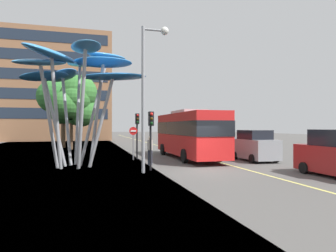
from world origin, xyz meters
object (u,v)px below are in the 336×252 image
object	(u,v)px
car_parked_mid	(255,146)
car_parked_far	(217,141)
traffic_light_kerb_near	(151,128)
street_lamp	(149,79)
leaf_sculpture	(75,71)
pedestrian	(150,150)
traffic_light_kerb_far	(137,126)
no_entry_sign	(133,138)
red_bus	(189,132)

from	to	relation	value
car_parked_mid	car_parked_far	world-z (taller)	car_parked_far
car_parked_mid	car_parked_far	xyz separation A→B (m)	(0.46, 7.36, -0.01)
traffic_light_kerb_near	street_lamp	xyz separation A→B (m)	(-0.26, -0.72, 2.58)
leaf_sculpture	street_lamp	distance (m)	5.47
car_parked_mid	pedestrian	bearing A→B (deg)	-177.94
traffic_light_kerb_far	pedestrian	bearing A→B (deg)	-85.42
car_parked_far	street_lamp	size ratio (longest dim) A/B	0.53
no_entry_sign	street_lamp	bearing A→B (deg)	-90.97
traffic_light_kerb_near	traffic_light_kerb_far	bearing A→B (deg)	88.24
car_parked_mid	street_lamp	xyz separation A→B (m)	(-8.43, -3.42, 3.93)
traffic_light_kerb_near	street_lamp	bearing A→B (deg)	-109.80
street_lamp	pedestrian	distance (m)	5.18
car_parked_far	car_parked_mid	bearing A→B (deg)	-93.55
red_bus	car_parked_mid	xyz separation A→B (m)	(4.04, -2.80, -0.98)
traffic_light_kerb_near	car_parked_mid	world-z (taller)	traffic_light_kerb_near
traffic_light_kerb_far	pedestrian	distance (m)	3.78
pedestrian	red_bus	bearing A→B (deg)	40.01
traffic_light_kerb_near	car_parked_mid	distance (m)	8.71
traffic_light_kerb_near	pedestrian	distance (m)	2.87
traffic_light_kerb_far	no_entry_sign	world-z (taller)	traffic_light_kerb_far
street_lamp	traffic_light_kerb_near	bearing A→B (deg)	70.20
traffic_light_kerb_far	street_lamp	bearing A→B (deg)	-93.83
red_bus	traffic_light_kerb_far	world-z (taller)	red_bus
traffic_light_kerb_far	leaf_sculpture	bearing A→B (deg)	-146.69
traffic_light_kerb_far	street_lamp	world-z (taller)	street_lamp
red_bus	car_parked_far	world-z (taller)	red_bus
leaf_sculpture	traffic_light_kerb_near	xyz separation A→B (m)	(4.18, -2.98, -3.49)
traffic_light_kerb_near	pedestrian	size ratio (longest dim) A/B	1.80
street_lamp	no_entry_sign	size ratio (longest dim) A/B	3.23
red_bus	pedestrian	bearing A→B (deg)	-139.99
traffic_light_kerb_near	red_bus	bearing A→B (deg)	53.15
car_parked_mid	no_entry_sign	xyz separation A→B (m)	(-8.32, 2.90, 0.58)
leaf_sculpture	street_lamp	size ratio (longest dim) A/B	1.12
car_parked_far	pedestrian	bearing A→B (deg)	-136.95
red_bus	car_parked_mid	bearing A→B (deg)	-34.74
traffic_light_kerb_near	no_entry_sign	size ratio (longest dim) A/B	1.35
red_bus	leaf_sculpture	bearing A→B (deg)	-163.11
traffic_light_kerb_near	no_entry_sign	xyz separation A→B (m)	(-0.15, 5.60, -0.77)
street_lamp	pedestrian	size ratio (longest dim) A/B	4.29
traffic_light_kerb_far	car_parked_far	distance (m)	9.55
red_bus	street_lamp	size ratio (longest dim) A/B	1.33
leaf_sculpture	traffic_light_kerb_near	bearing A→B (deg)	-35.54
leaf_sculpture	car_parked_far	distance (m)	15.41
traffic_light_kerb_near	no_entry_sign	bearing A→B (deg)	91.57
traffic_light_kerb_far	no_entry_sign	distance (m)	0.97
street_lamp	no_entry_sign	xyz separation A→B (m)	(0.11, 6.32, -3.35)
car_parked_far	pedestrian	world-z (taller)	car_parked_far
red_bus	leaf_sculpture	size ratio (longest dim) A/B	1.18
red_bus	street_lamp	distance (m)	8.17
pedestrian	no_entry_sign	bearing A→B (deg)	100.84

